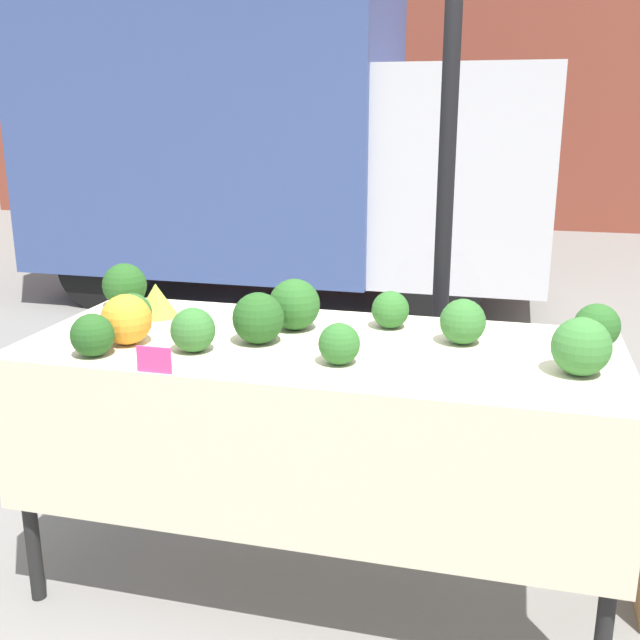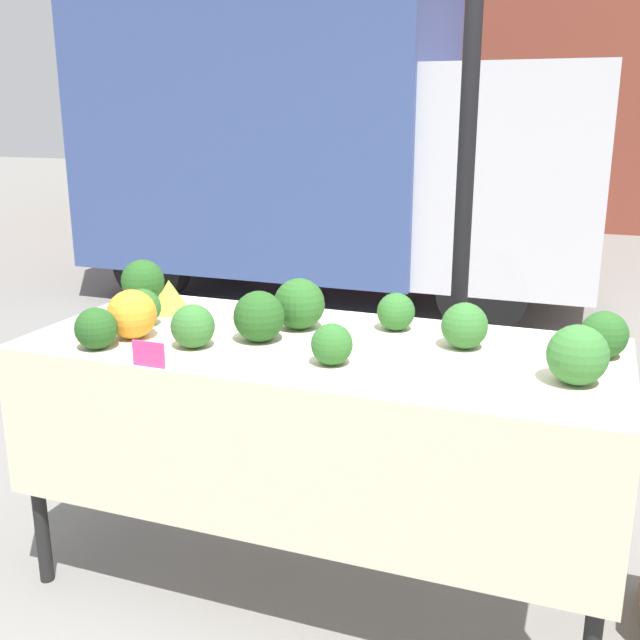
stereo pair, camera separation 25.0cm
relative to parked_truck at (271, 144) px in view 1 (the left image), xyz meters
name	(u,v)px [view 1 (the left image)]	position (x,y,z in m)	size (l,w,h in m)	color
ground_plane	(320,577)	(1.50, -4.07, -1.38)	(40.00, 40.00, 0.00)	gray
building_facade	(483,17)	(1.50, 5.06, 1.54)	(16.00, 0.60, 5.85)	brown
tent_pole	(443,240)	(1.83, -3.29, -0.24)	(0.07, 0.07, 2.29)	black
parked_truck	(271,144)	(0.00, 0.00, 0.00)	(4.43, 1.81, 2.66)	#384C84
market_table	(315,382)	(1.50, -4.15, -0.59)	(1.99, 0.85, 0.91)	beige
orange_cauliflower	(126,320)	(0.88, -4.25, -0.39)	(0.17, 0.17, 0.17)	orange
romanesco_head	(156,300)	(0.82, -3.90, -0.41)	(0.16, 0.16, 0.13)	#93B238
broccoli_head_0	(597,326)	(2.39, -3.90, -0.40)	(0.15, 0.15, 0.15)	#285B23
broccoli_head_1	(92,335)	(0.84, -4.39, -0.40)	(0.14, 0.14, 0.14)	#23511E
broccoli_head_2	(294,305)	(1.37, -3.94, -0.38)	(0.18, 0.18, 0.18)	#285B23
broccoli_head_3	(463,322)	(1.97, -3.96, -0.40)	(0.15, 0.15, 0.15)	#336B2D
broccoli_head_4	(258,318)	(1.30, -4.13, -0.39)	(0.17, 0.17, 0.17)	#23511E
broccoli_head_5	(132,312)	(0.82, -4.10, -0.40)	(0.14, 0.14, 0.14)	#285B23
broccoli_head_6	(193,330)	(1.13, -4.27, -0.40)	(0.15, 0.15, 0.15)	#336B2D
broccoli_head_7	(390,310)	(1.70, -3.84, -0.40)	(0.14, 0.14, 0.14)	#2D6628
broccoli_head_8	(581,347)	(2.32, -4.19, -0.39)	(0.17, 0.17, 0.17)	#387533
broccoli_head_9	(339,344)	(1.61, -4.27, -0.41)	(0.13, 0.13, 0.13)	#2D6628
broccoli_head_10	(125,285)	(0.63, -3.80, -0.39)	(0.17, 0.17, 0.17)	#23511E
price_sign	(154,360)	(1.10, -4.49, -0.43)	(0.11, 0.01, 0.08)	#E53D84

